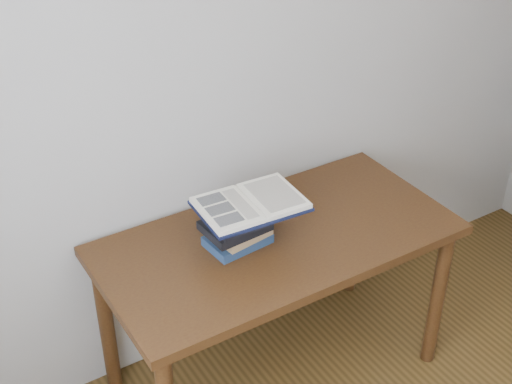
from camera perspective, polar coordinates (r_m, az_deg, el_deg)
desk at (r=2.75m, az=1.73°, el=-5.20°), size 1.36×0.68×0.73m
book_stack at (r=2.60m, az=-1.45°, el=-2.74°), size 0.25×0.19×0.16m
open_book at (r=2.55m, az=-0.44°, el=-0.95°), size 0.39×0.28×0.03m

